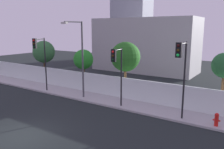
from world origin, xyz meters
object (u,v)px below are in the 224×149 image
Objects in this scene: fire_hydrant at (217,119)px; roadside_tree_leftmost at (44,52)px; street_lamp_curbside at (80,53)px; roadside_tree_midleft at (83,60)px; traffic_light_right at (117,65)px; traffic_light_center at (181,65)px; traffic_light_left at (40,53)px; roadside_tree_midright at (125,57)px.

fire_hydrant is 20.22m from roadside_tree_leftmost.
roadside_tree_midleft is (-2.60, 3.45, -1.09)m from street_lamp_curbside.
traffic_light_center is at bearing -0.11° from traffic_light_right.
fire_hydrant is 0.18× the size of roadside_tree_leftmost.
roadside_tree_leftmost is at bearing 180.00° from roadside_tree_midleft.
roadside_tree_midleft is at bearing 160.38° from traffic_light_center.
traffic_light_center reaches higher than traffic_light_right.
traffic_light_left reaches higher than fire_hydrant.
fire_hydrant is at bearing 2.28° from traffic_light_left.
traffic_light_right is at bearing -67.66° from roadside_tree_midright.
traffic_light_center is 7.60m from roadside_tree_midright.
roadside_tree_midright is (6.80, 4.10, -0.30)m from traffic_light_left.
street_lamp_curbside is 9.35m from roadside_tree_leftmost.
roadside_tree_midright is at bearing 54.62° from street_lamp_curbside.
traffic_light_right is 0.96× the size of roadside_tree_leftmost.
traffic_light_right is 4.41m from roadside_tree_midright.
traffic_light_center reaches higher than roadside_tree_midleft.
traffic_light_left is 1.03× the size of roadside_tree_midright.
street_lamp_curbside is 7.76× the size of fire_hydrant.
traffic_light_left is at bearing -179.94° from traffic_light_center.
traffic_light_left reaches higher than roadside_tree_midright.
street_lamp_curbside is at bearing -21.73° from roadside_tree_leftmost.
fire_hydrant is 0.21× the size of roadside_tree_midleft.
street_lamp_curbside reaches higher than traffic_light_center.
fire_hydrant is at bearing -22.08° from roadside_tree_midright.
traffic_light_center reaches higher than traffic_light_left.
street_lamp_curbside reaches higher than roadside_tree_midright.
traffic_light_right is at bearing -175.13° from fire_hydrant.
street_lamp_curbside is 4.26m from roadside_tree_midright.
street_lamp_curbside is (4.35, 0.65, 0.18)m from traffic_light_left.
traffic_light_left is 4.55m from roadside_tree_midleft.
traffic_light_left is at bearing -179.85° from traffic_light_right.
traffic_light_right is 0.92× the size of roadside_tree_midright.
traffic_light_left is at bearing -171.55° from street_lamp_curbside.
roadside_tree_midleft is at bearing 180.00° from roadside_tree_midright.
roadside_tree_midleft is (6.06, 0.00, -0.47)m from roadside_tree_leftmost.
roadside_tree_midleft is at bearing 0.00° from roadside_tree_leftmost.
street_lamp_curbside is (-4.13, 0.62, 0.58)m from traffic_light_right.
street_lamp_curbside is at bearing -125.38° from roadside_tree_midright.
traffic_light_left is 5.97m from roadside_tree_leftmost.
traffic_light_left is at bearing -113.11° from roadside_tree_midleft.
traffic_light_center is at bearing -32.53° from roadside_tree_midright.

